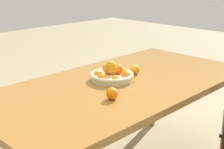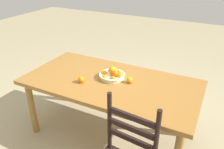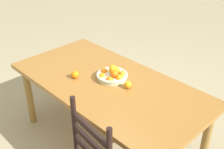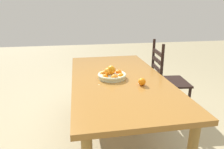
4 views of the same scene
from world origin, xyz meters
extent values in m
cube|color=#96632A|center=(0.00, 0.00, 0.70)|extent=(1.84, 0.93, 0.04)
cylinder|color=olive|center=(-0.83, -0.37, 0.34)|extent=(0.07, 0.07, 0.68)
cylinder|color=beige|center=(0.02, -0.07, 0.74)|extent=(0.27, 0.27, 0.04)
torus|color=beige|center=(0.02, -0.07, 0.76)|extent=(0.29, 0.29, 0.02)
sphere|color=orange|center=(0.11, -0.06, 0.76)|extent=(0.07, 0.07, 0.07)
sphere|color=orange|center=(0.06, 0.02, 0.76)|extent=(0.06, 0.06, 0.06)
sphere|color=orange|center=(-0.04, 0.01, 0.76)|extent=(0.07, 0.07, 0.07)
sphere|color=orange|center=(-0.08, -0.07, 0.76)|extent=(0.07, 0.07, 0.07)
sphere|color=orange|center=(-0.04, -0.15, 0.76)|extent=(0.06, 0.06, 0.06)
sphere|color=orange|center=(0.07, -0.14, 0.76)|extent=(0.06, 0.06, 0.06)
sphere|color=orange|center=(0.02, -0.07, 0.82)|extent=(0.07, 0.07, 0.07)
sphere|color=orange|center=(0.00, -0.11, 0.79)|extent=(0.06, 0.06, 0.06)
sphere|color=orange|center=(0.02, -0.11, 0.80)|extent=(0.07, 0.07, 0.07)
sphere|color=orange|center=(0.00, -0.06, 0.79)|extent=(0.06, 0.06, 0.06)
sphere|color=orange|center=(0.02, -0.07, 0.80)|extent=(0.06, 0.06, 0.06)
sphere|color=orange|center=(-0.03, -0.05, 0.79)|extent=(0.06, 0.06, 0.06)
sphere|color=orange|center=(0.26, 0.17, 0.76)|extent=(0.07, 0.07, 0.07)
sphere|color=orange|center=(-0.20, -0.05, 0.76)|extent=(0.07, 0.07, 0.07)
camera|label=1|loc=(1.48, 1.38, 1.41)|focal=52.67mm
camera|label=2|loc=(-0.95, 1.85, 1.87)|focal=35.91mm
camera|label=3|loc=(-1.59, 1.48, 2.05)|focal=45.63mm
camera|label=4|loc=(1.92, -0.40, 1.41)|focal=32.61mm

